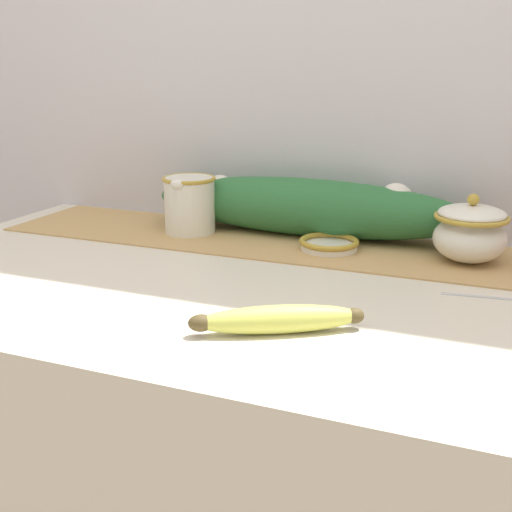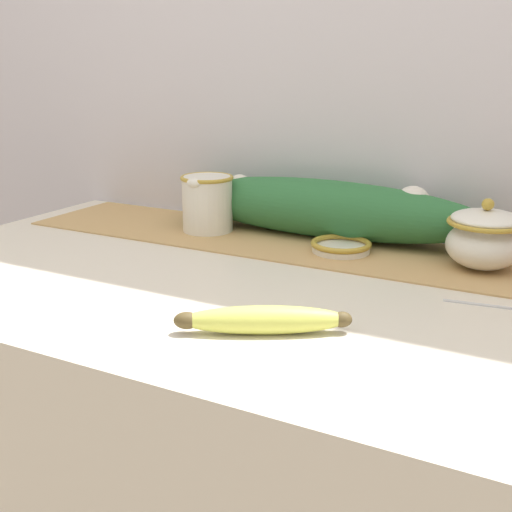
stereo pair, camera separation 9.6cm
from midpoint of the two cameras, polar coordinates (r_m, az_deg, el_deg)
countertop at (r=1.23m, az=2.10°, el=-21.75°), size 1.28×0.71×0.87m
back_wall at (r=1.31m, az=10.02°, el=16.64°), size 2.08×0.04×2.40m
table_runner at (r=1.21m, az=6.94°, el=0.94°), size 1.18×0.25×0.00m
cream_pitcher at (r=1.29m, az=-2.18°, el=4.86°), size 0.11×0.13×0.11m
sugar_bowl at (r=1.13m, az=21.99°, el=1.48°), size 0.12×0.12×0.12m
small_dish at (r=1.17m, az=9.92°, el=0.83°), size 0.11×0.11×0.02m
banana at (r=0.81m, az=4.06°, el=-5.76°), size 0.21×0.14×0.04m
poinsettia_garland at (r=1.25m, az=8.25°, el=4.26°), size 0.64×0.12×0.11m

